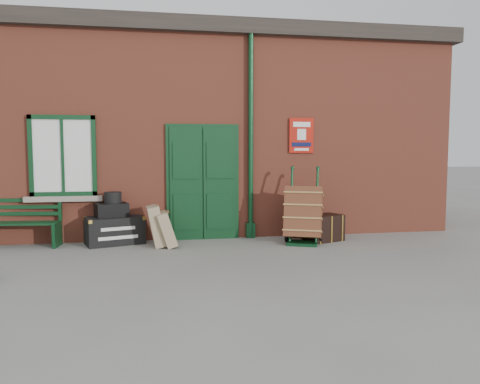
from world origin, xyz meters
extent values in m
plane|color=gray|center=(0.00, 0.00, 0.00)|extent=(80.00, 80.00, 0.00)
cube|color=#A94D36|center=(0.00, 3.50, 2.00)|extent=(10.00, 4.00, 4.00)
cube|color=#38302B|center=(0.00, 3.50, 4.15)|extent=(10.30, 4.30, 0.30)
cube|color=#0E3319|center=(-0.30, 1.46, 1.10)|extent=(1.42, 0.12, 2.32)
cube|color=white|center=(-2.90, 1.45, 1.65)|extent=(1.20, 0.08, 1.50)
cylinder|color=#0E381B|center=(0.65, 1.42, 2.00)|extent=(0.10, 0.10, 4.00)
cube|color=#B1180C|center=(1.70, 1.47, 2.05)|extent=(0.50, 0.03, 0.70)
cube|color=#0E3319|center=(-3.68, 1.25, 0.44)|extent=(1.49, 0.53, 0.04)
cube|color=#0E3319|center=(-3.66, 1.46, 0.71)|extent=(1.45, 0.19, 0.39)
cube|color=#0E381B|center=(-2.99, 1.18, 0.22)|extent=(0.10, 0.44, 0.44)
cube|color=black|center=(-1.98, 1.25, 0.26)|extent=(1.15, 0.86, 0.51)
cube|color=black|center=(-2.03, 1.25, 0.64)|extent=(0.67, 0.57, 0.26)
cylinder|color=black|center=(-2.00, 1.25, 0.88)|extent=(0.39, 0.39, 0.21)
cube|color=tan|center=(-1.20, 0.89, 0.38)|extent=(0.38, 0.55, 0.76)
cube|color=tan|center=(-1.02, 0.79, 0.33)|extent=(0.40, 0.50, 0.66)
cube|color=#0E381B|center=(1.47, 0.57, 0.03)|extent=(0.66, 0.58, 0.06)
cylinder|color=#0E381B|center=(1.32, 0.85, 0.72)|extent=(0.19, 0.38, 1.40)
cylinder|color=#0E381B|center=(1.77, 0.66, 0.72)|extent=(0.19, 0.38, 1.40)
cylinder|color=black|center=(1.26, 0.90, 0.13)|extent=(0.15, 0.27, 0.26)
cylinder|color=black|center=(1.85, 0.66, 0.13)|extent=(0.15, 0.27, 0.26)
cube|color=brown|center=(1.53, 0.74, 0.57)|extent=(0.91, 0.95, 1.04)
cube|color=black|center=(1.98, 0.88, 0.25)|extent=(0.82, 0.69, 0.51)
camera|label=1|loc=(-1.14, -7.67, 1.73)|focal=35.00mm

